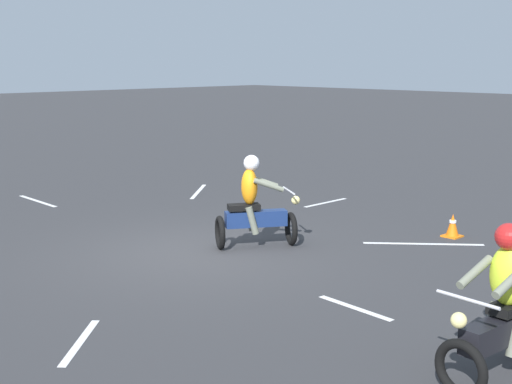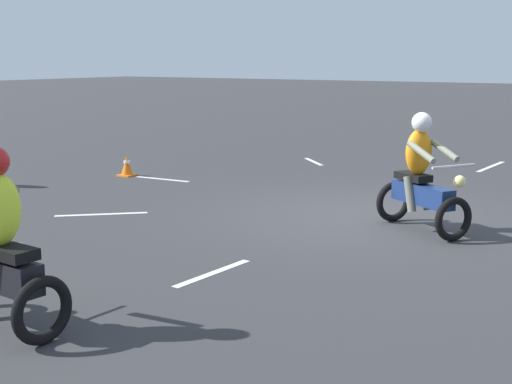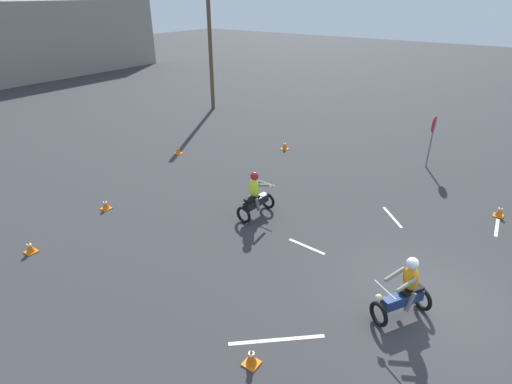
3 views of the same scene
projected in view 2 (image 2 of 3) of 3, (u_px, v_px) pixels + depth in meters
The scene contains 8 objects.
ground_plane at pixel (369, 217), 10.90m from camera, with size 120.00×120.00×0.00m, color #333335.
motorcycle_rider_foreground at pixel (421, 180), 9.93m from camera, with size 1.51×1.24×1.66m.
traffic_cone_mid_center at pixel (127, 166), 14.64m from camera, with size 0.32×0.32×0.43m.
lane_stripe_e at pixel (162, 179), 14.27m from camera, with size 0.10×1.27×0.01m, color silver.
lane_stripe_ne at pixel (101, 214), 11.07m from camera, with size 0.10×1.41×0.01m, color silver.
lane_stripe_n at pixel (213, 273), 8.05m from camera, with size 0.10×1.27×0.01m, color silver.
lane_stripe_s at pixel (491, 166), 15.92m from camera, with size 0.10×1.82×0.01m, color silver.
lane_stripe_se at pixel (314, 162), 16.67m from camera, with size 0.10×1.22×0.01m, color silver.
Camera 2 is at (-4.27, 9.89, 2.40)m, focal length 50.00 mm.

